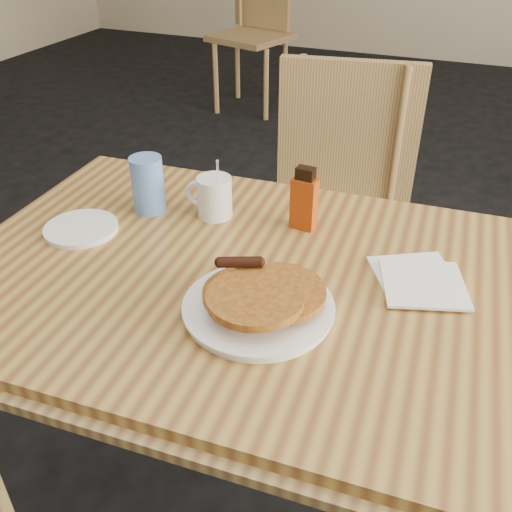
% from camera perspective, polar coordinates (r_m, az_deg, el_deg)
% --- Properties ---
extents(main_table, '(1.31, 0.92, 0.75)m').
position_cam_1_polar(main_table, '(1.17, -0.19, -3.37)').
color(main_table, '#AC863D').
rests_on(main_table, floor).
extents(chair_main_far, '(0.51, 0.51, 0.97)m').
position_cam_1_polar(chair_main_far, '(1.83, 7.93, 6.14)').
color(chair_main_far, tan).
rests_on(chair_main_far, floor).
extents(chair_wall_extra, '(0.58, 0.59, 1.05)m').
position_cam_1_polar(chair_wall_extra, '(4.34, 0.04, 22.87)').
color(chair_wall_extra, tan).
rests_on(chair_wall_extra, floor).
extents(pancake_plate, '(0.28, 0.28, 0.08)m').
position_cam_1_polar(pancake_plate, '(1.03, 0.32, -4.58)').
color(pancake_plate, white).
rests_on(pancake_plate, main_table).
extents(coffee_mug, '(0.12, 0.08, 0.15)m').
position_cam_1_polar(coffee_mug, '(1.33, -4.28, 6.00)').
color(coffee_mug, white).
rests_on(coffee_mug, main_table).
extents(syrup_bottle, '(0.06, 0.04, 0.15)m').
position_cam_1_polar(syrup_bottle, '(1.27, 4.84, 5.57)').
color(syrup_bottle, maroon).
rests_on(syrup_bottle, main_table).
extents(napkin_stack, '(0.22, 0.23, 0.01)m').
position_cam_1_polar(napkin_stack, '(1.16, 16.03, -2.33)').
color(napkin_stack, white).
rests_on(napkin_stack, main_table).
extents(blue_tumbler, '(0.09, 0.09, 0.13)m').
position_cam_1_polar(blue_tumbler, '(1.36, -10.76, 7.04)').
color(blue_tumbler, '#5A88D5').
rests_on(blue_tumbler, main_table).
extents(side_saucer, '(0.20, 0.20, 0.01)m').
position_cam_1_polar(side_saucer, '(1.34, -17.08, 2.65)').
color(side_saucer, white).
rests_on(side_saucer, main_table).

